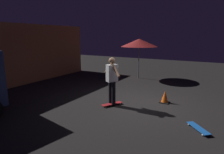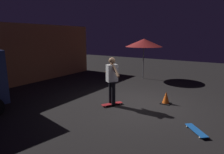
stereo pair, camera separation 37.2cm
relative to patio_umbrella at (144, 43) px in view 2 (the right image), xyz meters
name	(u,v)px [view 2 (the right image)]	position (x,y,z in m)	size (l,w,h in m)	color
ground_plane	(139,104)	(-4.19, -1.71, -2.07)	(28.00, 28.00, 0.00)	black
patio_umbrella	(144,43)	(0.00, 0.00, 0.00)	(2.10, 2.10, 2.30)	slate
skateboard_ridden	(112,104)	(-4.82, -0.94, -2.02)	(0.78, 0.56, 0.07)	#AD1E23
skateboard_spare	(196,130)	(-5.32, -3.87, -2.02)	(0.72, 0.67, 0.07)	#1959B2
skater	(112,77)	(-4.82, -0.94, -1.04)	(0.57, 0.90, 1.67)	black
traffic_cone	(166,98)	(-3.58, -2.51, -1.86)	(0.34, 0.34, 0.46)	black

